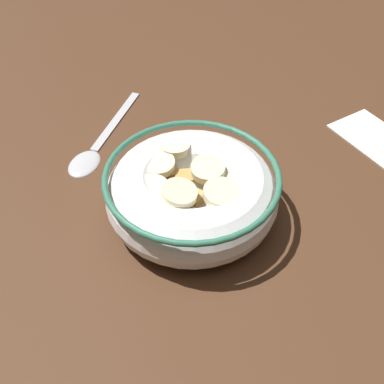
# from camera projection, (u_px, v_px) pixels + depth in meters

# --- Properties ---
(ground_plane) EXTENTS (1.31, 1.31, 0.02)m
(ground_plane) POSITION_uv_depth(u_px,v_px,m) (192.00, 219.00, 0.49)
(ground_plane) COLOR #472B19
(cereal_bowl) EXTENTS (0.17, 0.17, 0.06)m
(cereal_bowl) POSITION_uv_depth(u_px,v_px,m) (192.00, 192.00, 0.46)
(cereal_bowl) COLOR white
(cereal_bowl) RESTS_ON ground_plane
(spoon) EXTENTS (0.12, 0.15, 0.01)m
(spoon) POSITION_uv_depth(u_px,v_px,m) (93.00, 149.00, 0.55)
(spoon) COLOR #B7B7BC
(spoon) RESTS_ON ground_plane
(folded_napkin) EXTENTS (0.11, 0.07, 0.00)m
(folded_napkin) POSITION_uv_depth(u_px,v_px,m) (379.00, 140.00, 0.56)
(folded_napkin) COLOR white
(folded_napkin) RESTS_ON ground_plane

